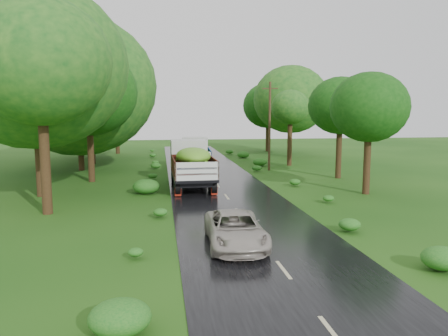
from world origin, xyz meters
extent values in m
plane|color=#15400D|center=(0.00, 0.00, 0.00)|extent=(120.00, 120.00, 0.00)
cube|color=black|center=(0.00, 5.00, 0.01)|extent=(6.50, 80.00, 0.02)
cube|color=#BFB78C|center=(0.00, -8.00, 0.02)|extent=(0.12, 1.60, 0.00)
cube|color=#BFB78C|center=(0.00, -4.00, 0.02)|extent=(0.12, 1.60, 0.00)
cube|color=#BFB78C|center=(0.00, 0.00, 0.02)|extent=(0.12, 1.60, 0.00)
cube|color=#BFB78C|center=(0.00, 4.00, 0.02)|extent=(0.12, 1.60, 0.00)
cube|color=#BFB78C|center=(0.00, 8.00, 0.02)|extent=(0.12, 1.60, 0.00)
cube|color=#BFB78C|center=(0.00, 12.00, 0.02)|extent=(0.12, 1.60, 0.00)
cube|color=#BFB78C|center=(0.00, 16.00, 0.02)|extent=(0.12, 1.60, 0.00)
cube|color=#BFB78C|center=(0.00, 20.00, 0.02)|extent=(0.12, 1.60, 0.00)
cube|color=#BFB78C|center=(0.00, 24.00, 0.02)|extent=(0.12, 1.60, 0.00)
cube|color=#BFB78C|center=(0.00, 28.00, 0.02)|extent=(0.12, 1.60, 0.00)
cube|color=#BFB78C|center=(0.00, 32.00, 0.02)|extent=(0.12, 1.60, 0.00)
cube|color=#BFB78C|center=(0.00, 36.00, 0.02)|extent=(0.12, 1.60, 0.00)
cube|color=#BFB78C|center=(0.00, 40.00, 0.02)|extent=(0.12, 1.60, 0.00)
cube|color=black|center=(-1.81, 11.34, 0.72)|extent=(2.03, 6.30, 0.31)
cylinder|color=black|center=(-2.92, 13.60, 0.56)|extent=(0.33, 1.12, 1.11)
cylinder|color=black|center=(-0.77, 13.64, 0.56)|extent=(0.33, 1.12, 1.11)
cylinder|color=black|center=(-2.86, 9.90, 0.56)|extent=(0.33, 1.12, 1.11)
cylinder|color=black|center=(-0.70, 9.93, 0.56)|extent=(0.33, 1.12, 1.11)
cylinder|color=black|center=(-2.84, 8.76, 0.56)|extent=(0.33, 1.12, 1.11)
cylinder|color=black|center=(-0.68, 8.80, 0.56)|extent=(0.33, 1.12, 1.11)
cube|color=maroon|center=(-2.83, 8.38, 0.31)|extent=(0.38, 0.05, 0.50)
cube|color=maroon|center=(-0.68, 8.42, 0.31)|extent=(0.38, 0.05, 0.50)
cube|color=silver|center=(-1.85, 13.84, 1.94)|extent=(2.49, 2.16, 2.11)
cube|color=black|center=(-1.79, 10.17, 0.97)|extent=(2.64, 4.83, 0.18)
cube|color=#44170C|center=(-3.02, 10.15, 1.59)|extent=(0.17, 4.78, 1.06)
cube|color=#44170C|center=(-0.55, 10.19, 1.59)|extent=(0.17, 4.78, 1.06)
cube|color=#44170C|center=(-1.83, 12.52, 1.59)|extent=(2.56, 0.13, 1.06)
cube|color=silver|center=(-1.74, 7.82, 1.59)|extent=(2.56, 0.13, 1.06)
ellipsoid|color=#308217|center=(-1.79, 10.17, 2.25)|extent=(2.22, 4.06, 1.11)
cube|color=black|center=(-0.91, 19.34, 0.65)|extent=(2.02, 5.75, 0.28)
cylinder|color=black|center=(-1.78, 21.45, 0.50)|extent=(0.33, 1.02, 1.01)
cylinder|color=black|center=(0.17, 21.35, 0.50)|extent=(0.33, 1.02, 1.01)
cylinder|color=black|center=(-1.95, 18.10, 0.50)|extent=(0.33, 1.02, 1.01)
cylinder|color=black|center=(0.00, 18.00, 0.50)|extent=(0.33, 1.02, 1.01)
cylinder|color=black|center=(-2.00, 17.07, 0.50)|extent=(0.33, 1.02, 1.01)
cylinder|color=black|center=(-0.05, 16.97, 0.50)|extent=(0.33, 1.02, 1.01)
cube|color=maroon|center=(-2.02, 16.73, 0.28)|extent=(0.34, 0.06, 0.45)
cube|color=maroon|center=(-0.07, 16.63, 0.28)|extent=(0.34, 0.06, 0.45)
cube|color=silver|center=(-0.80, 21.60, 1.75)|extent=(2.32, 2.02, 1.91)
cube|color=black|center=(-0.96, 18.28, 0.88)|extent=(2.53, 4.44, 0.16)
cube|color=navy|center=(-2.08, 18.34, 1.44)|extent=(0.30, 4.33, 0.96)
cube|color=navy|center=(0.15, 18.23, 1.44)|extent=(0.30, 4.33, 0.96)
cube|color=navy|center=(-0.86, 20.41, 1.44)|extent=(2.32, 0.20, 0.96)
cube|color=silver|center=(-1.07, 16.16, 1.44)|extent=(2.32, 0.20, 0.96)
ellipsoid|color=#308217|center=(-0.96, 18.28, 2.04)|extent=(2.13, 3.73, 1.01)
imported|color=#ACA499|center=(-1.10, -1.31, 0.64)|extent=(2.19, 4.53, 1.24)
cylinder|color=#382616|center=(5.31, 18.93, 3.71)|extent=(0.23, 0.23, 7.43)
cube|color=#382616|center=(5.31, 18.93, 6.87)|extent=(1.30, 0.29, 0.09)
cylinder|color=black|center=(-9.35, 5.11, 4.17)|extent=(0.48, 0.48, 8.34)
ellipsoid|color=#0E410C|center=(-9.35, 5.11, 7.34)|extent=(3.68, 3.68, 3.31)
cylinder|color=black|center=(-10.85, 9.84, 4.32)|extent=(0.49, 0.49, 8.64)
ellipsoid|color=#0E410C|center=(-10.85, 9.84, 7.60)|extent=(4.61, 4.61, 4.15)
cylinder|color=black|center=(-8.70, 14.95, 3.60)|extent=(0.45, 0.45, 7.20)
ellipsoid|color=#0E410C|center=(-8.70, 14.95, 6.33)|extent=(3.68, 3.68, 3.31)
cylinder|color=black|center=(-10.49, 21.30, 4.03)|extent=(0.47, 0.47, 8.06)
ellipsoid|color=#0E410C|center=(-10.49, 21.30, 7.09)|extent=(5.09, 5.09, 4.58)
cylinder|color=black|center=(-10.19, 25.88, 3.50)|extent=(0.45, 0.45, 6.99)
ellipsoid|color=#0E410C|center=(-10.19, 25.88, 6.15)|extent=(3.44, 3.44, 3.10)
cylinder|color=black|center=(-11.35, 31.40, 3.86)|extent=(0.47, 0.47, 7.72)
ellipsoid|color=#0E410C|center=(-11.35, 31.40, 6.79)|extent=(4.87, 4.87, 4.38)
cylinder|color=black|center=(-8.82, 35.82, 4.36)|extent=(0.49, 0.49, 8.73)
ellipsoid|color=#0E410C|center=(-8.82, 35.82, 7.68)|extent=(3.76, 3.76, 3.39)
cylinder|color=black|center=(8.55, 7.75, 2.98)|extent=(0.42, 0.42, 5.96)
ellipsoid|color=#134D18|center=(8.55, 7.75, 5.25)|extent=(3.05, 3.05, 2.74)
cylinder|color=black|center=(9.40, 14.02, 3.08)|extent=(0.43, 0.43, 6.16)
ellipsoid|color=#134D18|center=(9.40, 14.02, 5.42)|extent=(3.07, 3.07, 2.77)
cylinder|color=black|center=(7.98, 21.91, 3.05)|extent=(0.43, 0.43, 6.09)
ellipsoid|color=#134D18|center=(7.98, 21.91, 5.36)|extent=(2.66, 2.66, 2.39)
cylinder|color=black|center=(10.28, 29.35, 3.56)|extent=(0.45, 0.45, 7.11)
ellipsoid|color=#134D18|center=(10.28, 29.35, 6.26)|extent=(4.03, 4.03, 3.63)
cylinder|color=black|center=(9.43, 36.18, 3.22)|extent=(0.43, 0.43, 6.44)
ellipsoid|color=#134D18|center=(9.43, 36.18, 5.67)|extent=(3.51, 3.51, 3.16)
camera|label=1|loc=(-3.80, -16.90, 5.03)|focal=35.00mm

